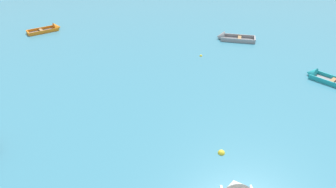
{
  "coord_description": "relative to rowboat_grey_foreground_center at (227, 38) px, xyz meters",
  "views": [
    {
      "loc": [
        -0.16,
        2.51,
        12.66
      ],
      "look_at": [
        0.0,
        22.89,
        0.15
      ],
      "focal_mm": 32.25,
      "sensor_mm": 36.0,
      "label": 1
    }
  ],
  "objects": [
    {
      "name": "rowboat_grey_foreground_center",
      "position": [
        0.0,
        0.0,
        0.0
      ],
      "size": [
        4.5,
        2.37,
        1.4
      ],
      "color": "#4C4C51",
      "rests_on": "ground_plane"
    },
    {
      "name": "rowboat_turquoise_near_left",
      "position": [
        6.38,
        -9.34,
        -0.02
      ],
      "size": [
        3.51,
        3.55,
        1.21
      ],
      "color": "gray",
      "rests_on": "ground_plane"
    },
    {
      "name": "rowboat_orange_far_back",
      "position": [
        -20.97,
        3.24,
        -0.02
      ],
      "size": [
        3.96,
        3.27,
        1.26
      ],
      "color": "#4C4C51",
      "rests_on": "ground_plane"
    },
    {
      "name": "mooring_buoy_outer_edge",
      "position": [
        -3.46,
        -4.55,
        -0.2
      ],
      "size": [
        0.28,
        0.28,
        0.28
      ],
      "primitive_type": "sphere",
      "color": "yellow",
      "rests_on": "ground_plane"
    },
    {
      "name": "mooring_buoy_between_boats_right",
      "position": [
        -3.65,
        -18.78,
        -0.2
      ],
      "size": [
        0.44,
        0.44,
        0.44
      ],
      "primitive_type": "sphere",
      "color": "yellow",
      "rests_on": "ground_plane"
    }
  ]
}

